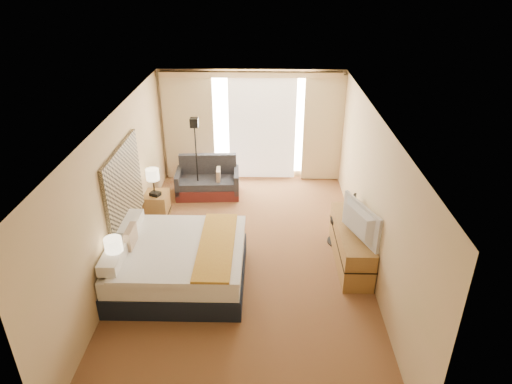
{
  "coord_description": "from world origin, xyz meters",
  "views": [
    {
      "loc": [
        0.32,
        -6.66,
        4.75
      ],
      "look_at": [
        0.17,
        0.4,
        1.14
      ],
      "focal_mm": 32.0,
      "sensor_mm": 36.0,
      "label": 1
    }
  ],
  "objects_px": {
    "nightstand_right": "(157,206)",
    "lamp_right": "(153,175)",
    "loveseat": "(208,183)",
    "television": "(355,222)",
    "floor_lamp": "(195,143)",
    "nightstand_left": "(123,283)",
    "media_dresser": "(351,244)",
    "bed": "(179,263)",
    "lamp_left": "(113,246)",
    "desk_chair": "(344,223)"
  },
  "relations": [
    {
      "from": "loveseat",
      "to": "lamp_right",
      "type": "height_order",
      "value": "lamp_right"
    },
    {
      "from": "nightstand_right",
      "to": "media_dresser",
      "type": "bearing_deg",
      "value": -21.4
    },
    {
      "from": "nightstand_left",
      "to": "floor_lamp",
      "type": "xyz_separation_m",
      "value": [
        0.72,
        3.41,
        1.02
      ]
    },
    {
      "from": "nightstand_right",
      "to": "desk_chair",
      "type": "bearing_deg",
      "value": -13.32
    },
    {
      "from": "desk_chair",
      "to": "nightstand_right",
      "type": "bearing_deg",
      "value": -175.47
    },
    {
      "from": "bed",
      "to": "loveseat",
      "type": "relative_size",
      "value": 1.47
    },
    {
      "from": "nightstand_right",
      "to": "media_dresser",
      "type": "distance_m",
      "value": 3.97
    },
    {
      "from": "nightstand_left",
      "to": "desk_chair",
      "type": "xyz_separation_m",
      "value": [
        3.67,
        1.63,
        0.16
      ]
    },
    {
      "from": "nightstand_left",
      "to": "lamp_left",
      "type": "distance_m",
      "value": 0.7
    },
    {
      "from": "nightstand_left",
      "to": "desk_chair",
      "type": "relative_size",
      "value": 0.56
    },
    {
      "from": "nightstand_right",
      "to": "lamp_right",
      "type": "distance_m",
      "value": 0.7
    },
    {
      "from": "desk_chair",
      "to": "lamp_right",
      "type": "distance_m",
      "value": 3.82
    },
    {
      "from": "nightstand_left",
      "to": "loveseat",
      "type": "relative_size",
      "value": 0.39
    },
    {
      "from": "nightstand_left",
      "to": "nightstand_right",
      "type": "xyz_separation_m",
      "value": [
        0.0,
        2.5,
        0.0
      ]
    },
    {
      "from": "floor_lamp",
      "to": "television",
      "type": "distance_m",
      "value": 4.0
    },
    {
      "from": "nightstand_left",
      "to": "lamp_right",
      "type": "relative_size",
      "value": 1.01
    },
    {
      "from": "media_dresser",
      "to": "bed",
      "type": "height_order",
      "value": "bed"
    },
    {
      "from": "loveseat",
      "to": "nightstand_left",
      "type": "bearing_deg",
      "value": -107.47
    },
    {
      "from": "floor_lamp",
      "to": "desk_chair",
      "type": "distance_m",
      "value": 3.55
    },
    {
      "from": "lamp_left",
      "to": "desk_chair",
      "type": "bearing_deg",
      "value": 23.91
    },
    {
      "from": "bed",
      "to": "lamp_right",
      "type": "bearing_deg",
      "value": 111.82
    },
    {
      "from": "nightstand_right",
      "to": "lamp_left",
      "type": "xyz_separation_m",
      "value": [
        -0.04,
        -2.51,
        0.7
      ]
    },
    {
      "from": "bed",
      "to": "loveseat",
      "type": "distance_m",
      "value": 3.16
    },
    {
      "from": "loveseat",
      "to": "desk_chair",
      "type": "xyz_separation_m",
      "value": [
        2.75,
        -1.94,
        0.15
      ]
    },
    {
      "from": "television",
      "to": "floor_lamp",
      "type": "bearing_deg",
      "value": 26.63
    },
    {
      "from": "television",
      "to": "media_dresser",
      "type": "bearing_deg",
      "value": -28.72
    },
    {
      "from": "nightstand_right",
      "to": "loveseat",
      "type": "bearing_deg",
      "value": 49.27
    },
    {
      "from": "loveseat",
      "to": "television",
      "type": "relative_size",
      "value": 1.35
    },
    {
      "from": "lamp_right",
      "to": "television",
      "type": "distance_m",
      "value": 4.08
    },
    {
      "from": "floor_lamp",
      "to": "lamp_right",
      "type": "distance_m",
      "value": 1.23
    },
    {
      "from": "loveseat",
      "to": "lamp_right",
      "type": "bearing_deg",
      "value": -133.67
    },
    {
      "from": "nightstand_left",
      "to": "floor_lamp",
      "type": "height_order",
      "value": "floor_lamp"
    },
    {
      "from": "media_dresser",
      "to": "television",
      "type": "distance_m",
      "value": 0.74
    },
    {
      "from": "nightstand_right",
      "to": "television",
      "type": "relative_size",
      "value": 0.52
    },
    {
      "from": "lamp_left",
      "to": "nightstand_right",
      "type": "bearing_deg",
      "value": 89.12
    },
    {
      "from": "nightstand_right",
      "to": "television",
      "type": "xyz_separation_m",
      "value": [
        3.65,
        -1.8,
        0.73
      ]
    },
    {
      "from": "desk_chair",
      "to": "floor_lamp",
      "type": "bearing_deg",
      "value": 166.78
    },
    {
      "from": "nightstand_right",
      "to": "television",
      "type": "distance_m",
      "value": 4.13
    },
    {
      "from": "bed",
      "to": "lamp_left",
      "type": "relative_size",
      "value": 3.8
    },
    {
      "from": "floor_lamp",
      "to": "lamp_right",
      "type": "xyz_separation_m",
      "value": [
        -0.74,
        -0.93,
        -0.33
      ]
    },
    {
      "from": "media_dresser",
      "to": "lamp_left",
      "type": "relative_size",
      "value": 3.26
    },
    {
      "from": "bed",
      "to": "television",
      "type": "distance_m",
      "value": 2.92
    },
    {
      "from": "nightstand_left",
      "to": "nightstand_right",
      "type": "bearing_deg",
      "value": 90.0
    },
    {
      "from": "lamp_right",
      "to": "nightstand_right",
      "type": "bearing_deg",
      "value": 51.81
    },
    {
      "from": "floor_lamp",
      "to": "desk_chair",
      "type": "xyz_separation_m",
      "value": [
        2.95,
        -1.78,
        -0.87
      ]
    },
    {
      "from": "media_dresser",
      "to": "bed",
      "type": "distance_m",
      "value": 2.96
    },
    {
      "from": "bed",
      "to": "television",
      "type": "height_order",
      "value": "television"
    },
    {
      "from": "nightstand_left",
      "to": "bed",
      "type": "height_order",
      "value": "bed"
    },
    {
      "from": "loveseat",
      "to": "desk_chair",
      "type": "distance_m",
      "value": 3.37
    },
    {
      "from": "nightstand_left",
      "to": "loveseat",
      "type": "distance_m",
      "value": 3.69
    }
  ]
}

